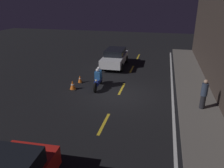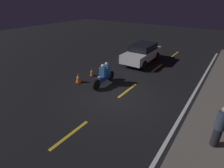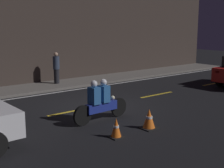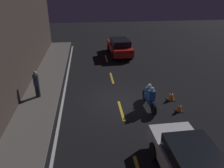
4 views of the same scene
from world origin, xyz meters
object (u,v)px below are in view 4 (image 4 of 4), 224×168
object	(u,v)px
taxi_red	(120,47)
traffic_cone_mid	(171,95)
sedan_white	(193,167)
pedestrian	(37,84)
traffic_cone_near	(180,107)
motorcycle	(150,97)

from	to	relation	value
taxi_red	traffic_cone_mid	world-z (taller)	taxi_red
sedan_white	pedestrian	xyz separation A→B (m)	(7.01, 6.38, 0.14)
taxi_red	traffic_cone_mid	distance (m)	9.28
sedan_white	traffic_cone_mid	size ratio (longest dim) A/B	7.03
pedestrian	taxi_red	bearing A→B (deg)	-37.56
traffic_cone_near	traffic_cone_mid	world-z (taller)	traffic_cone_mid
taxi_red	traffic_cone_mid	xyz separation A→B (m)	(-9.10, -1.76, -0.53)
sedan_white	traffic_cone_near	distance (m)	4.88
taxi_red	pedestrian	distance (m)	10.08
taxi_red	pedestrian	bearing A→B (deg)	139.64
motorcycle	traffic_cone_near	xyz separation A→B (m)	(-0.56, -1.53, -0.38)
motorcycle	traffic_cone_mid	xyz separation A→B (m)	(0.73, -1.55, -0.35)
motorcycle	pedestrian	bearing A→B (deg)	70.70
sedan_white	taxi_red	bearing A→B (deg)	-0.44
taxi_red	motorcycle	distance (m)	9.83
pedestrian	sedan_white	bearing A→B (deg)	-137.69
taxi_red	traffic_cone_near	size ratio (longest dim) A/B	7.86
pedestrian	motorcycle	bearing A→B (deg)	-106.13
motorcycle	traffic_cone_mid	size ratio (longest dim) A/B	3.55
motorcycle	traffic_cone_mid	distance (m)	1.75
sedan_white	pedestrian	distance (m)	9.48
traffic_cone_near	pedestrian	bearing A→B (deg)	73.11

